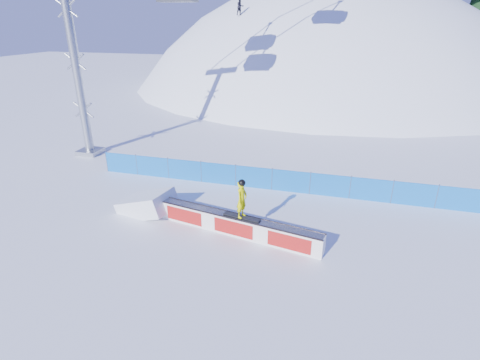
# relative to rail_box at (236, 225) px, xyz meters

# --- Properties ---
(ground) EXTENTS (160.00, 160.00, 0.00)m
(ground) POSITION_rel_rail_box_xyz_m (1.60, 0.37, -0.44)
(ground) COLOR white
(ground) RESTS_ON ground
(snow_hill) EXTENTS (64.00, 64.00, 64.00)m
(snow_hill) POSITION_rel_rail_box_xyz_m (1.60, 42.37, -18.44)
(snow_hill) COLOR white
(snow_hill) RESTS_ON ground
(safety_fence) EXTENTS (22.05, 0.05, 1.30)m
(safety_fence) POSITION_rel_rail_box_xyz_m (1.60, 4.87, 0.16)
(safety_fence) COLOR blue
(safety_fence) RESTS_ON ground
(rail_box) EXTENTS (7.47, 1.91, 0.90)m
(rail_box) POSITION_rel_rail_box_xyz_m (0.00, 0.00, 0.00)
(rail_box) COLOR white
(rail_box) RESTS_ON ground
(snow_ramp) EXTENTS (2.90, 2.11, 1.64)m
(snow_ramp) POSITION_rel_rail_box_xyz_m (-4.61, 0.87, -0.44)
(snow_ramp) COLOR white
(snow_ramp) RESTS_ON ground
(snowboarder) EXTENTS (1.65, 0.65, 1.69)m
(snowboarder) POSITION_rel_rail_box_xyz_m (0.27, -0.05, 1.29)
(snowboarder) COLOR black
(snowboarder) RESTS_ON rail_box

